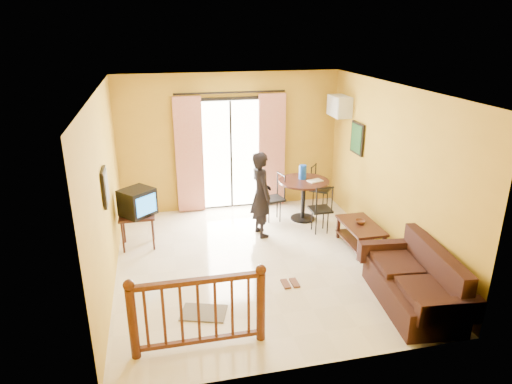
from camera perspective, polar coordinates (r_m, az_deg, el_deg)
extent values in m
plane|color=beige|center=(7.57, 0.22, -8.72)|extent=(5.00, 5.00, 0.00)
plane|color=white|center=(6.68, 0.25, 12.78)|extent=(5.00, 5.00, 0.00)
plane|color=#B78C23|center=(9.36, -3.23, 6.21)|extent=(4.50, 0.00, 4.50)
plane|color=#B78C23|center=(4.80, 7.02, -8.17)|extent=(4.50, 0.00, 4.50)
plane|color=#B78C23|center=(6.88, -18.34, -0.06)|extent=(0.00, 5.00, 5.00)
plane|color=#B78C23|center=(7.80, 16.58, 2.48)|extent=(0.00, 5.00, 5.00)
cube|color=black|center=(9.41, -3.18, 4.71)|extent=(1.34, 0.03, 2.34)
cube|color=white|center=(9.37, -3.15, 4.65)|extent=(1.20, 0.04, 2.20)
cube|color=black|center=(9.35, -3.13, 4.62)|extent=(0.04, 0.02, 2.20)
cube|color=beige|center=(9.21, -8.33, 4.51)|extent=(0.55, 0.08, 2.35)
cube|color=beige|center=(9.48, 1.98, 5.17)|extent=(0.55, 0.08, 2.35)
cylinder|color=black|center=(9.06, -3.25, 12.32)|extent=(2.20, 0.04, 0.04)
cube|color=black|center=(8.10, -14.68, -2.87)|extent=(0.60, 0.50, 0.04)
cylinder|color=black|center=(8.05, -16.31, -5.45)|extent=(0.04, 0.04, 0.58)
cylinder|color=black|center=(8.02, -12.74, -5.19)|extent=(0.04, 0.04, 0.58)
cylinder|color=black|center=(8.41, -16.19, -4.29)|extent=(0.04, 0.04, 0.58)
cylinder|color=black|center=(8.38, -12.78, -4.04)|extent=(0.04, 0.04, 0.58)
cube|color=black|center=(8.00, -14.63, -1.22)|extent=(0.68, 0.68, 0.46)
cube|color=blue|center=(7.83, -13.54, -1.60)|extent=(0.32, 0.28, 0.33)
cube|color=black|center=(6.64, -18.36, 0.58)|extent=(0.04, 0.42, 0.52)
cube|color=#4E4943|center=(6.64, -18.15, 0.60)|extent=(0.01, 0.34, 0.44)
cylinder|color=black|center=(8.91, 6.01, 1.34)|extent=(0.98, 0.98, 0.04)
cylinder|color=black|center=(9.05, 5.92, -1.04)|extent=(0.08, 0.08, 0.79)
cylinder|color=black|center=(9.19, 5.84, -3.26)|extent=(0.48, 0.48, 0.03)
cylinder|color=#1343B4|center=(8.95, 5.86, 2.50)|extent=(0.15, 0.15, 0.28)
cube|color=beige|center=(8.87, 7.39, 1.40)|extent=(0.32, 0.25, 0.02)
cube|color=silver|center=(9.26, 10.41, 10.51)|extent=(0.30, 0.60, 0.40)
cube|color=gray|center=(9.21, 9.53, 10.50)|extent=(0.02, 0.56, 0.36)
cube|color=black|center=(8.83, 12.55, 6.57)|extent=(0.04, 0.50, 0.60)
cube|color=black|center=(8.82, 12.40, 6.56)|extent=(0.01, 0.42, 0.52)
cube|color=black|center=(8.06, 12.99, -4.08)|extent=(0.55, 0.99, 0.04)
cube|color=black|center=(8.18, 12.83, -5.91)|extent=(0.51, 0.95, 0.03)
cube|color=black|center=(7.70, 12.76, -6.98)|extent=(0.05, 0.05, 0.42)
cube|color=black|center=(7.89, 15.68, -6.56)|extent=(0.05, 0.05, 0.42)
cube|color=black|center=(8.42, 10.25, -4.34)|extent=(0.05, 0.05, 0.42)
cube|color=black|center=(8.59, 12.97, -4.03)|extent=(0.05, 0.05, 0.42)
imported|color=#512C1C|center=(8.08, 12.87, -3.65)|extent=(0.17, 0.17, 0.05)
cube|color=black|center=(6.78, 18.87, -11.70)|extent=(0.99, 1.71, 0.41)
cube|color=black|center=(6.76, 21.46, -8.64)|extent=(0.36, 1.65, 0.56)
cube|color=black|center=(6.12, 22.99, -13.56)|extent=(0.83, 0.25, 0.31)
cube|color=black|center=(7.26, 15.86, -7.07)|extent=(0.83, 0.25, 0.31)
cube|color=black|center=(6.38, 20.36, -11.56)|extent=(0.63, 0.72, 0.10)
cube|color=black|center=(6.90, 17.20, -8.64)|extent=(0.63, 0.72, 0.10)
imported|color=black|center=(8.20, 0.64, -0.30)|extent=(0.47, 0.63, 1.58)
cylinder|color=#471E0F|center=(5.59, -15.14, -15.63)|extent=(0.11, 0.11, 0.92)
cylinder|color=#471E0F|center=(5.68, 0.60, -14.17)|extent=(0.11, 0.11, 0.92)
sphere|color=#471E0F|center=(5.31, -15.64, -11.15)|extent=(0.13, 0.13, 0.13)
sphere|color=#471E0F|center=(5.41, 0.62, -9.71)|extent=(0.13, 0.13, 0.13)
cube|color=#471E0F|center=(5.33, -7.40, -10.99)|extent=(1.55, 0.08, 0.06)
cube|color=#471E0F|center=(5.80, -7.01, -17.94)|extent=(1.55, 0.06, 0.05)
cube|color=#615A4E|center=(6.40, -6.55, -14.76)|extent=(0.69, 0.56, 0.02)
cube|color=#512C1C|center=(6.97, 3.73, -11.39)|extent=(0.10, 0.25, 0.03)
cube|color=#512C1C|center=(7.01, 4.85, -11.24)|extent=(0.10, 0.25, 0.03)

